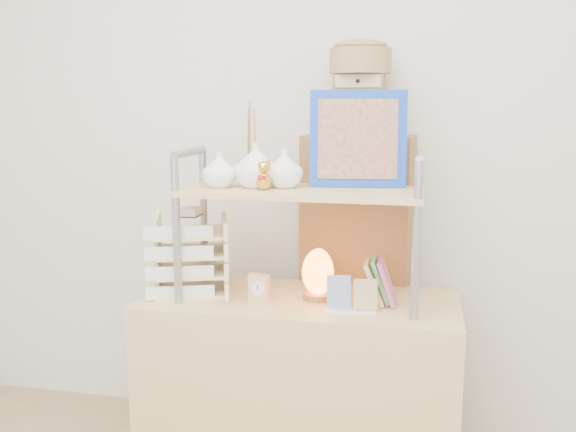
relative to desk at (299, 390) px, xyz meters
name	(u,v)px	position (x,y,z in m)	size (l,w,h in m)	color
room_shell	(236,15)	(0.00, -0.81, 1.32)	(3.42, 3.41, 2.61)	silver
desk	(299,390)	(0.00, 0.00, 0.00)	(1.20, 0.50, 0.75)	tan
cabinet	(356,292)	(0.18, 0.37, 0.30)	(0.45, 0.24, 1.35)	brown
hutch	(291,181)	(-0.04, 0.01, 0.82)	(0.90, 0.34, 0.78)	gray
letter_tray	(190,259)	(-0.43, -0.01, 0.51)	(0.35, 0.34, 0.34)	#DEC385
salt_lamp	(318,273)	(0.07, 0.01, 0.48)	(0.13, 0.12, 0.20)	brown
desk_clock	(259,288)	(-0.14, -0.08, 0.43)	(0.08, 0.05, 0.11)	tan
postcard_stand	(351,302)	(0.21, -0.11, 0.41)	(0.19, 0.08, 0.13)	white
drawer_chest	(359,105)	(0.18, 0.35, 1.10)	(0.20, 0.16, 0.25)	brown
woven_basket	(360,61)	(0.18, 0.35, 1.28)	(0.25, 0.25, 0.10)	olive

